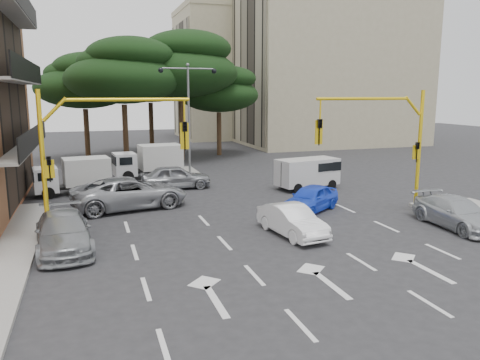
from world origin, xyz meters
The scene contains 21 objects.
ground centered at (0.00, 0.00, 0.00)m, with size 120.00×120.00×0.00m, color #28282B.
median_strip centered at (0.00, 16.00, 0.07)m, with size 1.40×6.00×0.15m, color gray.
apartment_beige_near centered at (19.95, 32.00, 9.35)m, with size 20.20×12.15×18.70m.
apartment_beige_far centered at (12.95, 44.00, 8.35)m, with size 16.20×12.15×16.70m.
pine_left_near centered at (-3.94, 21.96, 7.60)m, with size 9.15×9.15×10.23m.
pine_center centered at (1.06, 23.96, 8.30)m, with size 9.98×9.98×11.16m.
pine_left_far centered at (-6.94, 25.96, 6.91)m, with size 8.32×8.32×9.30m.
pine_right centered at (5.06, 25.96, 6.22)m, with size 7.49×7.49×8.37m.
pine_back centered at (-0.94, 28.96, 7.60)m, with size 9.15×9.15×10.23m.
signal_mast_right centered at (6.80, 1.99, 3.88)m, with size 5.79×0.37×6.00m.
signal_mast_left centered at (-6.80, 1.99, 3.88)m, with size 5.79×0.37×6.00m.
street_lamp_center centered at (0.00, 16.00, 5.43)m, with size 4.16×0.36×7.77m.
car_white_hatch centered at (0.98, 0.15, 0.63)m, with size 1.34×3.83×1.26m, color white.
car_blue_compact centered at (3.53, 3.57, 0.66)m, with size 1.56×3.88×1.32m, color blue.
car_silver_wagon centered at (-8.00, 1.12, 0.70)m, with size 1.96×4.83×1.40m, color gray.
car_silver_cross_a centered at (-5.03, 7.00, 0.82)m, with size 2.70×5.87×1.63m, color #9FA1A7.
car_silver_cross_b centered at (-1.90, 11.29, 0.74)m, with size 1.74×4.33×1.47m, color #94969B.
car_silver_parked centered at (8.37, -1.03, 0.66)m, with size 1.86×4.56×1.32m, color #AFB3B8.
van_white centered at (5.85, 8.70, 0.96)m, with size 1.74×3.84×1.92m, color silver, non-canonical shape.
box_truck_a centered at (-7.88, 11.52, 1.06)m, with size 1.81×4.30×2.11m, color white, non-canonical shape.
box_truck_b centered at (-3.01, 15.50, 1.16)m, with size 1.98×4.71×2.31m, color silver, non-canonical shape.
Camera 1 is at (-6.90, -17.08, 5.85)m, focal length 35.00 mm.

